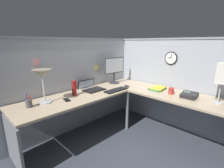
{
  "coord_description": "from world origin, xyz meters",
  "views": [
    {
      "loc": [
        -1.89,
        -1.5,
        1.51
      ],
      "look_at": [
        -0.08,
        0.3,
        0.85
      ],
      "focal_mm": 26.01,
      "sensor_mm": 36.0,
      "label": 1
    }
  ],
  "objects_px": {
    "computer_mouse": "(127,86)",
    "book_stack": "(158,88)",
    "monitor": "(114,68)",
    "desk_lamp_paper": "(223,75)",
    "wall_clock": "(171,58)",
    "cell_phone": "(67,100)",
    "pen_cup": "(29,103)",
    "coffee_mug": "(171,91)",
    "keyboard": "(116,90)",
    "office_phone": "(189,95)",
    "laptop": "(91,88)",
    "desk_lamp_dome": "(42,76)",
    "thermos_flask": "(74,88)"
  },
  "relations": [
    {
      "from": "laptop",
      "to": "wall_clock",
      "type": "bearing_deg",
      "value": -39.2
    },
    {
      "from": "coffee_mug",
      "to": "monitor",
      "type": "bearing_deg",
      "value": 96.72
    },
    {
      "from": "cell_phone",
      "to": "book_stack",
      "type": "height_order",
      "value": "book_stack"
    },
    {
      "from": "keyboard",
      "to": "desk_lamp_dome",
      "type": "bearing_deg",
      "value": 165.18
    },
    {
      "from": "monitor",
      "to": "book_stack",
      "type": "distance_m",
      "value": 0.9
    },
    {
      "from": "laptop",
      "to": "desk_lamp_paper",
      "type": "distance_m",
      "value": 1.91
    },
    {
      "from": "keyboard",
      "to": "book_stack",
      "type": "distance_m",
      "value": 0.71
    },
    {
      "from": "keyboard",
      "to": "cell_phone",
      "type": "height_order",
      "value": "keyboard"
    },
    {
      "from": "pen_cup",
      "to": "office_phone",
      "type": "xyz_separation_m",
      "value": [
        1.75,
        -1.27,
        -0.02
      ]
    },
    {
      "from": "computer_mouse",
      "to": "monitor",
      "type": "bearing_deg",
      "value": 83.3
    },
    {
      "from": "pen_cup",
      "to": "office_phone",
      "type": "bearing_deg",
      "value": -36.12
    },
    {
      "from": "computer_mouse",
      "to": "thermos_flask",
      "type": "height_order",
      "value": "thermos_flask"
    },
    {
      "from": "book_stack",
      "to": "wall_clock",
      "type": "relative_size",
      "value": 1.35
    },
    {
      "from": "laptop",
      "to": "pen_cup",
      "type": "bearing_deg",
      "value": -174.8
    },
    {
      "from": "keyboard",
      "to": "coffee_mug",
      "type": "xyz_separation_m",
      "value": [
        0.48,
        -0.72,
        0.04
      ]
    },
    {
      "from": "coffee_mug",
      "to": "desk_lamp_dome",
      "type": "bearing_deg",
      "value": 146.52
    },
    {
      "from": "computer_mouse",
      "to": "cell_phone",
      "type": "height_order",
      "value": "computer_mouse"
    },
    {
      "from": "cell_phone",
      "to": "desk_lamp_paper",
      "type": "xyz_separation_m",
      "value": [
        1.33,
        -1.51,
        0.38
      ]
    },
    {
      "from": "computer_mouse",
      "to": "book_stack",
      "type": "distance_m",
      "value": 0.53
    },
    {
      "from": "keyboard",
      "to": "desk_lamp_dome",
      "type": "xyz_separation_m",
      "value": [
        -1.06,
        0.29,
        0.35
      ]
    },
    {
      "from": "monitor",
      "to": "laptop",
      "type": "height_order",
      "value": "monitor"
    },
    {
      "from": "computer_mouse",
      "to": "coffee_mug",
      "type": "relative_size",
      "value": 1.08
    },
    {
      "from": "monitor",
      "to": "desk_lamp_dome",
      "type": "relative_size",
      "value": 1.12
    },
    {
      "from": "keyboard",
      "to": "office_phone",
      "type": "distance_m",
      "value": 1.11
    },
    {
      "from": "keyboard",
      "to": "book_stack",
      "type": "xyz_separation_m",
      "value": [
        0.54,
        -0.45,
        0.01
      ]
    },
    {
      "from": "pen_cup",
      "to": "office_phone",
      "type": "height_order",
      "value": "pen_cup"
    },
    {
      "from": "desk_lamp_dome",
      "to": "wall_clock",
      "type": "height_order",
      "value": "wall_clock"
    },
    {
      "from": "cell_phone",
      "to": "laptop",
      "type": "bearing_deg",
      "value": 29.72
    },
    {
      "from": "cell_phone",
      "to": "desk_lamp_paper",
      "type": "distance_m",
      "value": 2.05
    },
    {
      "from": "computer_mouse",
      "to": "office_phone",
      "type": "relative_size",
      "value": 0.51
    },
    {
      "from": "desk_lamp_dome",
      "to": "cell_phone",
      "type": "bearing_deg",
      "value": -25.45
    },
    {
      "from": "laptop",
      "to": "keyboard",
      "type": "relative_size",
      "value": 0.89
    },
    {
      "from": "monitor",
      "to": "desk_lamp_paper",
      "type": "bearing_deg",
      "value": -84.05
    },
    {
      "from": "desk_lamp_dome",
      "to": "thermos_flask",
      "type": "distance_m",
      "value": 0.52
    },
    {
      "from": "wall_clock",
      "to": "book_stack",
      "type": "bearing_deg",
      "value": 170.11
    },
    {
      "from": "book_stack",
      "to": "keyboard",
      "type": "bearing_deg",
      "value": 140.12
    },
    {
      "from": "pen_cup",
      "to": "computer_mouse",
      "type": "bearing_deg",
      "value": -9.22
    },
    {
      "from": "desk_lamp_dome",
      "to": "desk_lamp_paper",
      "type": "xyz_separation_m",
      "value": [
        1.58,
        -1.63,
        0.02
      ]
    },
    {
      "from": "keyboard",
      "to": "cell_phone",
      "type": "xyz_separation_m",
      "value": [
        -0.81,
        0.17,
        -0.01
      ]
    },
    {
      "from": "laptop",
      "to": "book_stack",
      "type": "xyz_separation_m",
      "value": [
        0.78,
        -0.83,
        -0.0
      ]
    },
    {
      "from": "coffee_mug",
      "to": "office_phone",
      "type": "bearing_deg",
      "value": -88.81
    },
    {
      "from": "wall_clock",
      "to": "thermos_flask",
      "type": "bearing_deg",
      "value": 151.06
    },
    {
      "from": "cell_phone",
      "to": "pen_cup",
      "type": "bearing_deg",
      "value": 177.63
    },
    {
      "from": "thermos_flask",
      "to": "desk_lamp_paper",
      "type": "bearing_deg",
      "value": -55.22
    },
    {
      "from": "office_phone",
      "to": "wall_clock",
      "type": "height_order",
      "value": "wall_clock"
    },
    {
      "from": "desk_lamp_paper",
      "to": "coffee_mug",
      "type": "height_order",
      "value": "desk_lamp_paper"
    },
    {
      "from": "book_stack",
      "to": "wall_clock",
      "type": "height_order",
      "value": "wall_clock"
    },
    {
      "from": "pen_cup",
      "to": "thermos_flask",
      "type": "height_order",
      "value": "thermos_flask"
    },
    {
      "from": "computer_mouse",
      "to": "book_stack",
      "type": "relative_size",
      "value": 0.35
    },
    {
      "from": "office_phone",
      "to": "book_stack",
      "type": "height_order",
      "value": "office_phone"
    }
  ]
}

